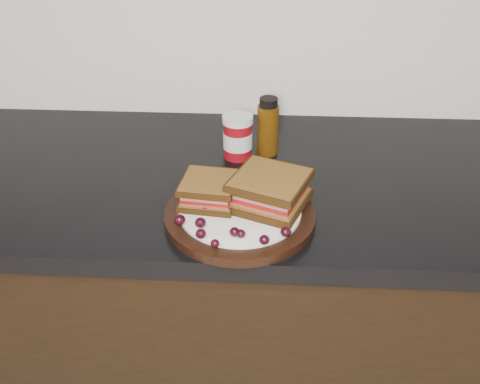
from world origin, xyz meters
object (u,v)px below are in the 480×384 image
(condiment_jar, at_px, (238,137))
(oil_bottle, at_px, (268,126))
(plate, at_px, (240,215))
(sandwich_left, at_px, (209,190))

(condiment_jar, distance_m, oil_bottle, 0.07)
(plate, bearing_deg, oil_bottle, 79.85)
(plate, bearing_deg, condiment_jar, 94.35)
(condiment_jar, bearing_deg, sandwich_left, -100.34)
(plate, xyz_separation_m, oil_bottle, (0.05, 0.26, 0.06))
(sandwich_left, distance_m, condiment_jar, 0.22)
(sandwich_left, height_order, oil_bottle, oil_bottle)
(sandwich_left, bearing_deg, condiment_jar, 86.41)
(condiment_jar, relative_size, oil_bottle, 0.75)
(condiment_jar, bearing_deg, oil_bottle, 17.42)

